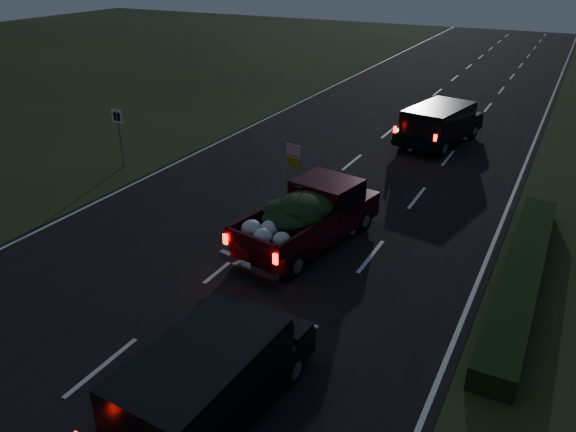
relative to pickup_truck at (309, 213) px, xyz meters
The scene contains 7 objects.
ground 3.08m from the pickup_truck, 121.96° to the right, with size 120.00×120.00×0.00m, color black.
road_asphalt 3.07m from the pickup_truck, 121.96° to the right, with size 14.00×120.00×0.02m, color black.
hedge_row 6.34m from the pickup_truck, ahead, with size 1.00×10.00×0.60m, color black.
route_sign 10.37m from the pickup_truck, 165.76° to the left, with size 0.55×0.08×2.50m.
pickup_truck is the anchor object (origin of this frame).
lead_suv 11.93m from the pickup_truck, 84.78° to the left, with size 3.16×5.55×1.50m.
rear_suv 7.71m from the pickup_truck, 79.24° to the right, with size 2.33×4.96×1.40m.
Camera 1 is at (8.23, -11.80, 8.42)m, focal length 35.00 mm.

